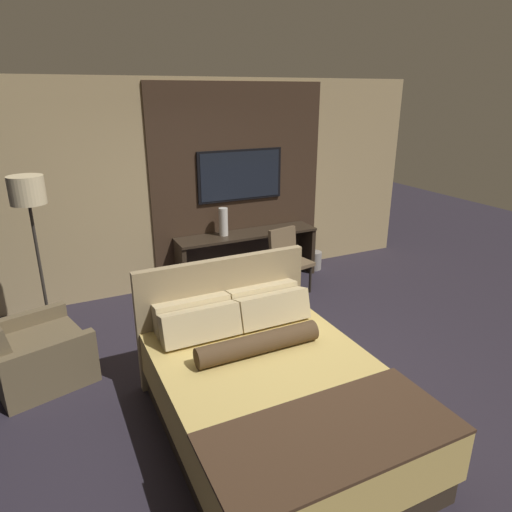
{
  "coord_description": "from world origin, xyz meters",
  "views": [
    {
      "loc": [
        -1.83,
        -3.33,
        2.62
      ],
      "look_at": [
        0.18,
        0.82,
        0.95
      ],
      "focal_mm": 32.0,
      "sensor_mm": 36.0,
      "label": 1
    }
  ],
  "objects": [
    {
      "name": "desk_chair",
      "position": [
        1.11,
        1.77,
        0.51
      ],
      "size": [
        0.55,
        0.55,
        0.87
      ],
      "rotation": [
        0.0,
        0.0,
        0.19
      ],
      "color": "brown",
      "rests_on": "ground_plane"
    },
    {
      "name": "armchair_by_window",
      "position": [
        -2.09,
        0.97,
        0.25
      ],
      "size": [
        1.03,
        1.05,
        0.76
      ],
      "rotation": [
        0.0,
        0.0,
        1.84
      ],
      "color": "brown",
      "rests_on": "ground_plane"
    },
    {
      "name": "desk",
      "position": [
        0.75,
        2.34,
        0.5
      ],
      "size": [
        2.06,
        0.46,
        0.73
      ],
      "color": "#2D2319",
      "rests_on": "ground_plane"
    },
    {
      "name": "bed",
      "position": [
        -0.4,
        -0.65,
        0.36
      ],
      "size": [
        1.67,
        2.24,
        1.17
      ],
      "color": "#33281E",
      "rests_on": "ground_plane"
    },
    {
      "name": "floor_lamp",
      "position": [
        -1.93,
        1.61,
        1.56
      ],
      "size": [
        0.34,
        0.34,
        1.85
      ],
      "color": "#282623",
      "rests_on": "ground_plane"
    },
    {
      "name": "tv",
      "position": [
        0.75,
        2.52,
        1.51
      ],
      "size": [
        1.26,
        0.04,
        0.71
      ],
      "color": "black"
    },
    {
      "name": "ground_plane",
      "position": [
        0.0,
        0.0,
        0.0
      ],
      "size": [
        16.0,
        16.0,
        0.0
      ],
      "primitive_type": "plane",
      "color": "#28232D"
    },
    {
      "name": "vase_tall",
      "position": [
        0.41,
        2.35,
        0.92
      ],
      "size": [
        0.12,
        0.12,
        0.39
      ],
      "color": "silver",
      "rests_on": "desk"
    },
    {
      "name": "wall_back_tv_panel",
      "position": [
        0.11,
        2.59,
        1.4
      ],
      "size": [
        7.2,
        0.09,
        2.8
      ],
      "color": "tan",
      "rests_on": "ground_plane"
    },
    {
      "name": "waste_bin",
      "position": [
        1.88,
        2.26,
        0.14
      ],
      "size": [
        0.22,
        0.22,
        0.28
      ],
      "color": "gray",
      "rests_on": "ground_plane"
    }
  ]
}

